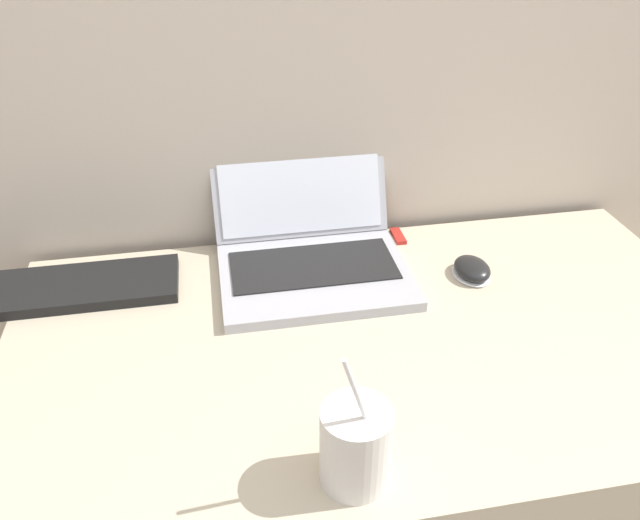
{
  "coord_description": "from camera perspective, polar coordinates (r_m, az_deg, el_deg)",
  "views": [
    {
      "loc": [
        -0.24,
        -0.43,
        1.43
      ],
      "look_at": [
        -0.08,
        0.47,
        0.85
      ],
      "focal_mm": 35.0,
      "sensor_mm": 36.0,
      "label": 1
    }
  ],
  "objects": [
    {
      "name": "desk",
      "position": [
        1.32,
        4.52,
        -19.91
      ],
      "size": [
        1.23,
        0.68,
        0.77
      ],
      "color": "beige",
      "rests_on": "ground_plane"
    },
    {
      "name": "usb_stick",
      "position": [
        1.31,
        7.15,
        2.19
      ],
      "size": [
        0.02,
        0.06,
        0.01
      ],
      "color": "#B2261E",
      "rests_on": "desk"
    },
    {
      "name": "external_keyboard",
      "position": [
        1.22,
        -21.62,
        -2.37
      ],
      "size": [
        0.37,
        0.14,
        0.02
      ],
      "color": "black",
      "rests_on": "desk"
    },
    {
      "name": "drink_cup",
      "position": [
        0.8,
        3.28,
        -16.49
      ],
      "size": [
        0.09,
        0.09,
        0.22
      ],
      "color": "silver",
      "rests_on": "desk"
    },
    {
      "name": "computer_mouse",
      "position": [
        1.21,
        13.72,
        -0.85
      ],
      "size": [
        0.07,
        0.09,
        0.03
      ],
      "color": "white",
      "rests_on": "desk"
    },
    {
      "name": "laptop",
      "position": [
        1.19,
        -0.94,
        1.39
      ],
      "size": [
        0.35,
        0.35,
        0.22
      ],
      "color": "#ADADB2",
      "rests_on": "desk"
    }
  ]
}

